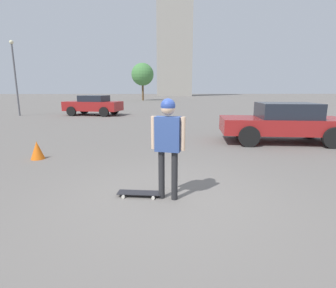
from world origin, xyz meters
The scene contains 9 objects.
ground_plane centered at (0.00, 0.00, 0.00)m, with size 220.00×220.00×0.00m, color slate.
person centered at (0.00, 0.00, 1.16)m, with size 0.58×0.33×1.79m.
skateboard centered at (0.52, -0.13, 0.06)m, with size 0.83×0.37×0.07m.
car_parked_near centered at (-4.49, -4.94, 0.77)m, with size 4.65×2.51×1.46m.
car_parked_far centered at (4.92, -15.78, 0.79)m, with size 4.49×2.81×1.49m.
building_block_distant centered at (-5.18, -75.45, 19.90)m, with size 9.95×8.03×39.79m.
tree_distant centered at (2.47, -42.85, 4.47)m, with size 3.87×3.87×6.43m.
traffic_cone centered at (3.56, -2.92, 0.25)m, with size 0.38×0.38×0.51m.
lamp_post centered at (10.38, -15.65, 3.16)m, with size 0.28×0.28×5.34m.
Camera 1 is at (0.21, 4.44, 1.94)m, focal length 28.00 mm.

